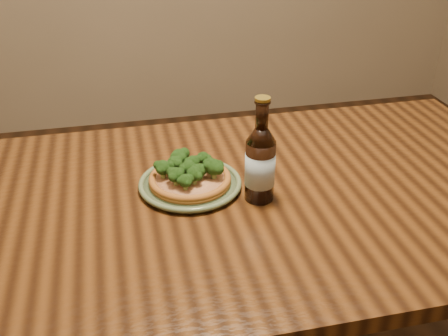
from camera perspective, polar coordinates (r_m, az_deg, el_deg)
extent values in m
cube|color=#4A280F|center=(1.31, 2.30, -3.53)|extent=(1.60, 0.90, 0.04)
cylinder|color=#4A280F|center=(2.07, 19.24, -3.93)|extent=(0.07, 0.07, 0.71)
cylinder|color=#586A49|center=(1.32, -3.70, -1.88)|extent=(0.24, 0.24, 0.01)
torus|color=#586A49|center=(1.32, -3.71, -1.62)|extent=(0.26, 0.26, 0.01)
torus|color=#586A49|center=(1.32, -3.71, -1.66)|extent=(0.21, 0.21, 0.01)
cylinder|color=#9A5C22|center=(1.31, -3.71, -1.44)|extent=(0.20, 0.20, 0.01)
torus|color=#9A5C22|center=(1.31, -3.72, -1.14)|extent=(0.21, 0.21, 0.02)
cylinder|color=#D3B781|center=(1.31, -3.72, -1.14)|extent=(0.17, 0.17, 0.01)
sphere|color=#2B571B|center=(1.31, -5.38, 0.48)|extent=(0.05, 0.05, 0.04)
sphere|color=#2B571B|center=(1.29, -2.58, -0.22)|extent=(0.04, 0.04, 0.03)
sphere|color=#2B571B|center=(1.27, -5.28, -0.74)|extent=(0.05, 0.05, 0.04)
sphere|color=#2B571B|center=(1.33, -1.50, 0.54)|extent=(0.03, 0.03, 0.03)
sphere|color=#2B571B|center=(1.25, -4.24, -1.38)|extent=(0.05, 0.05, 0.03)
sphere|color=#2B571B|center=(1.30, -3.87, 0.03)|extent=(0.05, 0.05, 0.04)
sphere|color=#2B571B|center=(1.32, -3.42, 0.64)|extent=(0.05, 0.05, 0.03)
sphere|color=#2B571B|center=(1.29, -1.12, 0.10)|extent=(0.05, 0.05, 0.04)
sphere|color=#2B571B|center=(1.30, -6.67, 0.04)|extent=(0.05, 0.05, 0.04)
sphere|color=#2B571B|center=(1.27, -3.29, -0.65)|extent=(0.05, 0.05, 0.04)
sphere|color=#2B571B|center=(1.35, -2.28, 1.12)|extent=(0.04, 0.04, 0.03)
sphere|color=#2B571B|center=(1.34, -4.89, 1.23)|extent=(0.06, 0.06, 0.04)
cylinder|color=black|center=(1.24, 3.93, -0.29)|extent=(0.07, 0.07, 0.15)
cone|color=black|center=(1.20, 4.08, 3.60)|extent=(0.07, 0.07, 0.03)
cylinder|color=black|center=(1.18, 4.17, 5.83)|extent=(0.03, 0.03, 0.07)
torus|color=black|center=(1.17, 4.22, 7.16)|extent=(0.04, 0.04, 0.01)
cylinder|color=#A58C33|center=(1.16, 4.24, 7.52)|extent=(0.04, 0.04, 0.01)
cylinder|color=silver|center=(1.24, 3.94, -0.08)|extent=(0.07, 0.07, 0.08)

